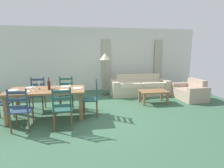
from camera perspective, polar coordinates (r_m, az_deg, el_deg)
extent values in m
cube|color=#386045|center=(4.81, -5.68, -10.42)|extent=(9.60, 9.60, 0.02)
cube|color=silver|center=(7.79, -7.47, 7.87)|extent=(9.60, 0.16, 2.70)
cube|color=#ACAC94|center=(7.73, -1.94, 6.08)|extent=(0.35, 0.08, 2.20)
cube|color=#ACAC94|center=(8.38, 14.65, 6.10)|extent=(0.35, 0.08, 2.20)
cube|color=olive|center=(4.79, -20.45, -1.96)|extent=(1.90, 0.96, 0.05)
cube|color=olive|center=(4.77, -31.16, -7.54)|extent=(0.08, 0.08, 0.70)
cube|color=olive|center=(4.43, -10.12, -7.47)|extent=(0.08, 0.08, 0.70)
cube|color=olive|center=(5.46, -28.25, -5.13)|extent=(0.08, 0.08, 0.70)
cube|color=olive|center=(5.15, -10.03, -4.87)|extent=(0.08, 0.08, 0.70)
cube|color=navy|center=(4.33, -27.32, -7.60)|extent=(0.42, 0.40, 0.03)
cylinder|color=brown|center=(4.61, -28.58, -9.65)|extent=(0.04, 0.04, 0.43)
cylinder|color=brown|center=(4.50, -24.19, -9.75)|extent=(0.04, 0.04, 0.43)
cylinder|color=brown|center=(4.31, -30.08, -11.16)|extent=(0.04, 0.04, 0.43)
cylinder|color=brown|center=(4.19, -25.40, -11.33)|extent=(0.04, 0.04, 0.43)
cylinder|color=navy|center=(4.17, -30.71, -4.83)|extent=(0.04, 0.04, 0.50)
cylinder|color=navy|center=(4.04, -25.95, -4.82)|extent=(0.04, 0.04, 0.50)
cube|color=navy|center=(4.14, -28.20, -6.57)|extent=(0.38, 0.03, 0.06)
cube|color=navy|center=(4.10, -28.39, -4.56)|extent=(0.38, 0.03, 0.06)
cube|color=navy|center=(4.06, -28.57, -2.51)|extent=(0.38, 0.03, 0.06)
cube|color=#24524A|center=(4.09, -15.68, -7.79)|extent=(0.44, 0.42, 0.03)
cylinder|color=brown|center=(4.34, -17.83, -10.05)|extent=(0.04, 0.04, 0.43)
cylinder|color=brown|center=(4.32, -13.00, -9.90)|extent=(0.04, 0.04, 0.43)
cylinder|color=brown|center=(4.03, -18.24, -11.74)|extent=(0.04, 0.04, 0.43)
cylinder|color=brown|center=(4.00, -13.00, -11.58)|extent=(0.04, 0.04, 0.43)
cylinder|color=#24524A|center=(3.87, -18.66, -4.96)|extent=(0.04, 0.04, 0.50)
cylinder|color=#24524A|center=(3.85, -13.31, -4.77)|extent=(0.04, 0.04, 0.50)
cube|color=#24524A|center=(3.89, -15.89, -6.72)|extent=(0.38, 0.05, 0.06)
cube|color=#24524A|center=(3.85, -16.01, -4.59)|extent=(0.38, 0.05, 0.06)
cube|color=#24524A|center=(3.81, -16.12, -2.41)|extent=(0.38, 0.05, 0.06)
cube|color=navy|center=(5.58, -23.14, -3.35)|extent=(0.42, 0.40, 0.03)
cylinder|color=brown|center=(5.44, -21.53, -6.09)|extent=(0.04, 0.04, 0.43)
cylinder|color=brown|center=(5.53, -25.20, -6.11)|extent=(0.04, 0.04, 0.43)
cylinder|color=brown|center=(5.76, -20.84, -5.14)|extent=(0.04, 0.04, 0.43)
cylinder|color=brown|center=(5.84, -24.31, -5.17)|extent=(0.04, 0.04, 0.43)
cylinder|color=navy|center=(5.65, -21.16, -0.32)|extent=(0.04, 0.04, 0.50)
cylinder|color=navy|center=(5.74, -24.68, -0.42)|extent=(0.04, 0.04, 0.50)
cube|color=navy|center=(5.71, -22.84, -1.65)|extent=(0.38, 0.02, 0.06)
cube|color=navy|center=(5.69, -22.95, -0.17)|extent=(0.38, 0.02, 0.06)
cube|color=navy|center=(5.66, -23.06, 1.32)|extent=(0.38, 0.02, 0.06)
cube|color=#205748|center=(5.43, -14.62, -3.19)|extent=(0.44, 0.42, 0.03)
cylinder|color=brown|center=(5.32, -12.63, -5.95)|extent=(0.04, 0.04, 0.43)
cylinder|color=brown|center=(5.34, -16.51, -6.08)|extent=(0.04, 0.04, 0.43)
cylinder|color=brown|center=(5.65, -12.61, -4.98)|extent=(0.04, 0.04, 0.43)
cylinder|color=brown|center=(5.67, -16.27, -5.11)|extent=(0.04, 0.04, 0.43)
cylinder|color=#205748|center=(5.54, -12.82, -0.07)|extent=(0.04, 0.04, 0.50)
cylinder|color=#205748|center=(5.56, -16.53, -0.21)|extent=(0.04, 0.04, 0.50)
cube|color=#205748|center=(5.57, -14.62, -1.45)|extent=(0.38, 0.04, 0.06)
cube|color=#205748|center=(5.54, -14.69, 0.06)|extent=(0.38, 0.04, 0.06)
cube|color=#205748|center=(5.52, -14.76, 1.60)|extent=(0.38, 0.04, 0.06)
cube|color=navy|center=(5.15, -32.04, -5.26)|extent=(0.40, 0.42, 0.03)
cylinder|color=brown|center=(5.31, -29.35, -7.14)|extent=(0.04, 0.04, 0.43)
cylinder|color=brown|center=(4.99, -30.74, -8.37)|extent=(0.04, 0.04, 0.43)
cube|color=#21504E|center=(4.73, -7.06, -4.98)|extent=(0.42, 0.44, 0.03)
cylinder|color=brown|center=(4.63, -9.15, -8.35)|extent=(0.04, 0.04, 0.43)
cylinder|color=brown|center=(4.97, -8.94, -7.01)|extent=(0.04, 0.04, 0.43)
cylinder|color=brown|center=(4.62, -4.90, -8.28)|extent=(0.04, 0.04, 0.43)
cylinder|color=brown|center=(4.96, -4.99, -6.94)|extent=(0.04, 0.04, 0.43)
cylinder|color=#21504E|center=(4.49, -5.00, -2.32)|extent=(0.04, 0.04, 0.50)
cylinder|color=#21504E|center=(4.84, -5.08, -1.37)|extent=(0.04, 0.04, 0.50)
cube|color=#21504E|center=(4.69, -5.01, -3.38)|extent=(0.05, 0.38, 0.06)
cube|color=#21504E|center=(4.66, -5.04, -1.59)|extent=(0.05, 0.38, 0.06)
cube|color=#21504E|center=(4.63, -5.07, 0.23)|extent=(0.05, 0.38, 0.06)
cylinder|color=white|center=(4.66, -26.49, -2.33)|extent=(0.24, 0.24, 0.02)
cube|color=silver|center=(4.70, -28.23, -2.43)|extent=(0.02, 0.17, 0.01)
cylinder|color=white|center=(4.47, -15.41, -2.08)|extent=(0.24, 0.24, 0.02)
cube|color=silver|center=(4.49, -17.31, -2.20)|extent=(0.02, 0.17, 0.01)
cylinder|color=white|center=(5.13, -24.89, -1.09)|extent=(0.24, 0.24, 0.02)
cube|color=silver|center=(5.17, -26.48, -1.20)|extent=(0.03, 0.17, 0.01)
cylinder|color=white|center=(4.96, -14.82, -0.82)|extent=(0.24, 0.24, 0.02)
cube|color=silver|center=(4.98, -16.54, -0.94)|extent=(0.02, 0.17, 0.01)
cylinder|color=white|center=(4.99, -29.28, -1.76)|extent=(0.24, 0.24, 0.02)
cube|color=silver|center=(5.05, -30.88, -1.86)|extent=(0.02, 0.17, 0.01)
cylinder|color=white|center=(4.69, -11.09, -1.30)|extent=(0.24, 0.24, 0.02)
cube|color=silver|center=(4.70, -12.92, -1.43)|extent=(0.03, 0.17, 0.01)
cylinder|color=#471919|center=(4.71, -19.77, -0.44)|extent=(0.07, 0.07, 0.22)
cylinder|color=#471919|center=(4.68, -19.88, 1.36)|extent=(0.02, 0.02, 0.08)
cylinder|color=black|center=(4.67, -19.92, 1.94)|extent=(0.03, 0.03, 0.02)
cylinder|color=white|center=(4.73, -24.20, -2.03)|extent=(0.06, 0.06, 0.01)
cylinder|color=white|center=(4.72, -24.24, -1.58)|extent=(0.01, 0.01, 0.07)
cone|color=white|center=(4.71, -24.31, -0.65)|extent=(0.06, 0.06, 0.08)
cylinder|color=white|center=(4.57, -13.49, -1.80)|extent=(0.06, 0.06, 0.01)
cylinder|color=white|center=(4.56, -13.51, -1.33)|extent=(0.01, 0.01, 0.07)
cone|color=white|center=(4.54, -13.56, -0.38)|extent=(0.06, 0.06, 0.08)
cylinder|color=beige|center=(4.64, -17.46, -1.27)|extent=(0.07, 0.07, 0.09)
cylinder|color=#998C66|center=(4.84, -22.53, -1.43)|extent=(0.05, 0.05, 0.04)
cylinder|color=white|center=(4.82, -22.62, -0.11)|extent=(0.02, 0.02, 0.19)
cylinder|color=#998C66|center=(4.71, -18.18, -1.47)|extent=(0.05, 0.05, 0.04)
cylinder|color=white|center=(4.69, -18.25, -0.33)|extent=(0.02, 0.02, 0.15)
cube|color=#BEB498|center=(7.05, 9.01, -1.88)|extent=(1.80, 0.81, 0.40)
cube|color=#BEB498|center=(7.29, 8.31, 0.15)|extent=(1.80, 0.21, 0.80)
cube|color=#BEB498|center=(7.42, 16.51, -0.86)|extent=(0.24, 0.80, 0.58)
cube|color=#BEB498|center=(6.78, 0.83, -1.48)|extent=(0.24, 0.80, 0.58)
cube|color=beige|center=(7.11, 12.63, 0.23)|extent=(0.86, 0.64, 0.12)
cube|color=beige|center=(6.83, 5.62, 0.00)|extent=(0.86, 0.64, 0.12)
cube|color=olive|center=(5.99, 13.31, -2.32)|extent=(0.90, 0.56, 0.04)
cube|color=olive|center=(5.69, 10.37, -5.06)|extent=(0.06, 0.06, 0.38)
cube|color=olive|center=(6.00, 17.60, -4.57)|extent=(0.06, 0.06, 0.38)
cube|color=olive|center=(6.11, 8.93, -3.93)|extent=(0.06, 0.06, 0.38)
cube|color=olive|center=(6.40, 15.75, -3.53)|extent=(0.06, 0.06, 0.38)
cube|color=tan|center=(6.93, 23.67, -2.97)|extent=(0.84, 0.84, 0.38)
cube|color=tan|center=(7.08, 25.74, -1.46)|extent=(0.24, 0.81, 0.72)
cube|color=tan|center=(6.54, 26.23, -3.32)|extent=(0.81, 0.22, 0.52)
cube|color=tan|center=(7.31, 21.47, -1.59)|extent=(0.81, 0.22, 0.52)
cylinder|color=#332D28|center=(7.04, -2.19, -3.33)|extent=(0.28, 0.28, 0.03)
cylinder|color=gray|center=(6.91, -2.23, 2.24)|extent=(0.03, 0.03, 1.35)
cone|color=beige|center=(6.84, -2.28, 8.92)|extent=(0.40, 0.40, 0.26)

